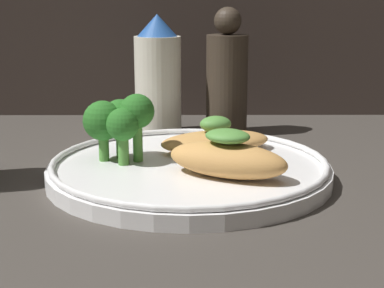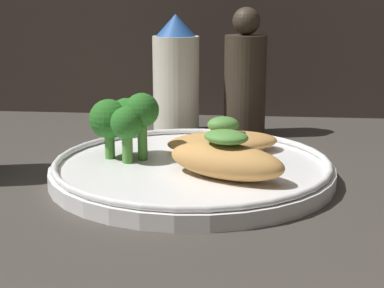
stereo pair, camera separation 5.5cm
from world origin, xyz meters
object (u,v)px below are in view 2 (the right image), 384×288
object	(u,v)px
plate	(192,169)
sauce_bottle	(176,77)
pepper_grinder	(245,79)
broccoli_bunch	(124,119)

from	to	relation	value
plate	sauce_bottle	world-z (taller)	sauce_bottle
plate	sauce_bottle	xyz separation A→B (cm)	(-3.86, 18.98, 6.09)
plate	pepper_grinder	distance (cm)	20.44
pepper_grinder	broccoli_bunch	bearing A→B (deg)	-122.94
broccoli_bunch	plate	bearing A→B (deg)	-11.35
sauce_bottle	pepper_grinder	distance (cm)	8.56
plate	pepper_grinder	bearing A→B (deg)	76.09
broccoli_bunch	pepper_grinder	world-z (taller)	pepper_grinder
broccoli_bunch	sauce_bottle	xyz separation A→B (cm)	(2.86, 17.63, 1.65)
broccoli_bunch	sauce_bottle	size ratio (longest dim) A/B	0.47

